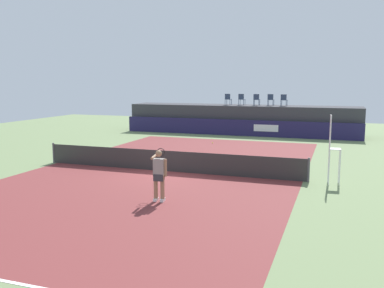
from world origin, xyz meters
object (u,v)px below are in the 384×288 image
(spectator_chair_center, at_px, (257,99))
(tennis_ball, at_px, (212,143))
(spectator_chair_left, at_px, (242,99))
(spectator_chair_right, at_px, (271,99))
(net_post_far, at_px, (309,170))
(spectator_chair_far_left, at_px, (228,99))
(tennis_player, at_px, (159,174))
(umpire_chair, at_px, (332,145))
(spectator_chair_far_right, at_px, (284,100))
(net_post_near, at_px, (54,153))

(spectator_chair_center, bearing_deg, tennis_ball, -105.45)
(spectator_chair_left, relative_size, tennis_ball, 13.06)
(spectator_chair_right, distance_m, tennis_ball, 7.48)
(net_post_far, bearing_deg, spectator_chair_left, 112.22)
(net_post_far, relative_size, tennis_ball, 14.71)
(spectator_chair_far_left, relative_size, tennis_player, 0.50)
(umpire_chair, height_order, tennis_player, umpire_chair)
(spectator_chair_left, relative_size, net_post_far, 0.89)
(spectator_chair_left, distance_m, spectator_chair_center, 1.20)
(spectator_chair_far_left, bearing_deg, umpire_chair, -61.68)
(spectator_chair_far_left, relative_size, spectator_chair_right, 1.00)
(spectator_chair_far_left, distance_m, spectator_chair_right, 3.33)
(spectator_chair_far_left, xyz_separation_m, umpire_chair, (8.17, -15.17, -1.11))
(spectator_chair_left, relative_size, umpire_chair, 0.32)
(spectator_chair_far_right, height_order, umpire_chair, spectator_chair_far_right)
(spectator_chair_center, relative_size, net_post_far, 0.89)
(net_post_near, bearing_deg, spectator_chair_far_right, 58.04)
(spectator_chair_right, relative_size, spectator_chair_far_right, 1.00)
(spectator_chair_far_left, relative_size, net_post_far, 0.89)
(net_post_near, relative_size, net_post_far, 1.00)
(spectator_chair_far_left, bearing_deg, net_post_far, -64.26)
(spectator_chair_far_left, xyz_separation_m, spectator_chair_right, (3.32, 0.30, 0.00))
(spectator_chair_far_left, height_order, spectator_chair_center, same)
(spectator_chair_center, relative_size, spectator_chair_right, 1.00)
(spectator_chair_far_right, bearing_deg, spectator_chair_right, 164.19)
(spectator_chair_far_left, xyz_separation_m, spectator_chair_center, (2.26, 0.07, 0.00))
(spectator_chair_far_right, bearing_deg, net_post_near, -121.96)
(spectator_chair_left, distance_m, tennis_player, 19.96)
(tennis_player, bearing_deg, spectator_chair_left, 94.69)
(spectator_chair_left, xyz_separation_m, umpire_chair, (7.11, -15.29, -1.11))
(spectator_chair_left, xyz_separation_m, net_post_far, (6.24, -15.28, -2.19))
(spectator_chair_center, distance_m, tennis_player, 19.84)
(tennis_player, bearing_deg, tennis_ball, 98.98)
(spectator_chair_left, bearing_deg, spectator_chair_center, -2.67)
(spectator_chair_left, height_order, tennis_player, spectator_chair_left)
(tennis_player, bearing_deg, net_post_far, 44.49)
(spectator_chair_center, height_order, tennis_ball, spectator_chair_center)
(spectator_chair_far_right, distance_m, net_post_far, 15.59)
(spectator_chair_far_left, height_order, spectator_chair_right, same)
(spectator_chair_center, bearing_deg, spectator_chair_right, 11.99)
(umpire_chair, relative_size, tennis_player, 1.56)
(spectator_chair_center, xyz_separation_m, umpire_chair, (5.91, -15.24, -1.11))
(spectator_chair_far_right, height_order, tennis_player, spectator_chair_far_right)
(spectator_chair_center, relative_size, tennis_player, 0.50)
(spectator_chair_far_right, xyz_separation_m, tennis_player, (-1.67, -19.69, -1.73))
(spectator_chair_far_left, xyz_separation_m, net_post_near, (-5.09, -15.15, -2.19))
(spectator_chair_center, distance_m, net_post_near, 17.05)
(spectator_chair_far_right, height_order, net_post_far, spectator_chair_far_right)
(tennis_ball, bearing_deg, net_post_near, -122.01)
(spectator_chair_far_left, relative_size, spectator_chair_center, 1.00)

